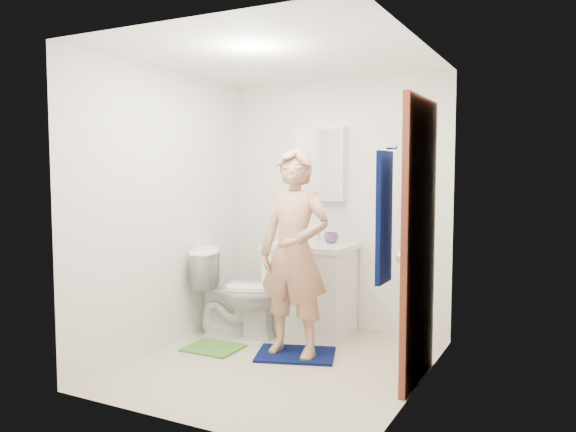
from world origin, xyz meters
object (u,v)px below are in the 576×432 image
at_px(vanity_cabinet, 310,291).
at_px(man, 294,253).
at_px(medicine_cabinet, 321,164).
at_px(toothbrush_cup, 331,238).
at_px(towel, 384,217).
at_px(toilet, 239,292).
at_px(soap_dispenser, 292,234).

xyz_separation_m(vanity_cabinet, man, (0.18, -0.69, 0.47)).
bearing_deg(vanity_cabinet, man, -75.70).
height_order(vanity_cabinet, medicine_cabinet, medicine_cabinet).
distance_m(vanity_cabinet, toothbrush_cup, 0.54).
height_order(towel, man, man).
bearing_deg(toilet, vanity_cabinet, -73.44).
relative_size(medicine_cabinet, towel, 0.87).
xyz_separation_m(vanity_cabinet, toilet, (-0.54, -0.40, 0.01)).
xyz_separation_m(toilet, man, (0.72, -0.29, 0.45)).
relative_size(toilet, man, 0.49).
height_order(vanity_cabinet, toilet, toilet).
height_order(towel, toothbrush_cup, towel).
xyz_separation_m(soap_dispenser, man, (0.35, -0.65, -0.07)).
height_order(vanity_cabinet, man, man).
distance_m(medicine_cabinet, man, 1.19).
distance_m(towel, soap_dispenser, 2.00).
bearing_deg(medicine_cabinet, toothbrush_cup, -34.26).
distance_m(vanity_cabinet, toilet, 0.68).
height_order(vanity_cabinet, towel, towel).
xyz_separation_m(vanity_cabinet, towel, (1.18, -1.48, 0.85)).
distance_m(towel, toothbrush_cup, 1.93).
xyz_separation_m(vanity_cabinet, toothbrush_cup, (0.16, 0.11, 0.50)).
relative_size(toilet, soap_dispenser, 4.87).
bearing_deg(soap_dispenser, medicine_cabinet, 56.70).
bearing_deg(towel, soap_dispenser, 133.17).
distance_m(towel, toilet, 2.20).
xyz_separation_m(medicine_cabinet, towel, (1.18, -1.71, -0.35)).
bearing_deg(vanity_cabinet, towel, -51.53).
xyz_separation_m(medicine_cabinet, toilet, (-0.54, -0.63, -1.19)).
height_order(vanity_cabinet, toothbrush_cup, toothbrush_cup).
bearing_deg(medicine_cabinet, towel, -55.39).
bearing_deg(man, toothbrush_cup, 92.54).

